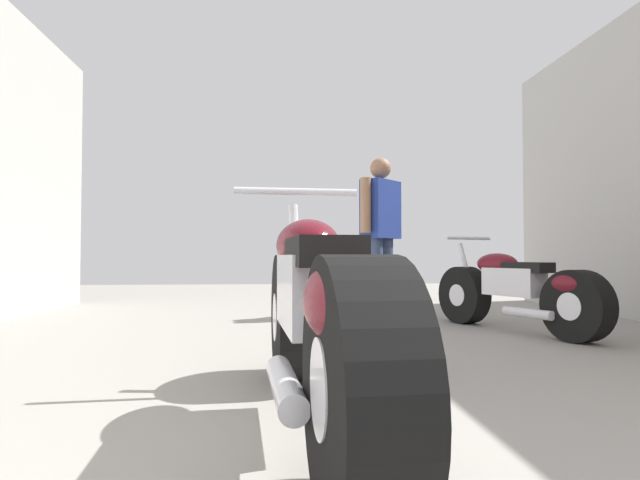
# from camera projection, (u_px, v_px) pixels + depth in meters

# --- Properties ---
(ground_plane) EXTENTS (17.00, 17.00, 0.00)m
(ground_plane) POSITION_uv_depth(u_px,v_px,m) (347.00, 354.00, 3.43)
(ground_plane) COLOR gray
(motorcycle_maroon_cruiser) EXTENTS (0.63, 2.14, 1.00)m
(motorcycle_maroon_cruiser) POSITION_uv_depth(u_px,v_px,m) (316.00, 316.00, 1.97)
(motorcycle_maroon_cruiser) COLOR black
(motorcycle_maroon_cruiser) RESTS_ON ground_plane
(motorcycle_black_naked) EXTENTS (0.86, 1.72, 0.83)m
(motorcycle_black_naked) POSITION_uv_depth(u_px,v_px,m) (517.00, 291.00, 4.42)
(motorcycle_black_naked) COLOR black
(motorcycle_black_naked) RESTS_ON ground_plane
(mechanic_in_blue) EXTENTS (0.57, 0.57, 1.74)m
(mechanic_in_blue) POSITION_uv_depth(u_px,v_px,m) (381.00, 226.00, 5.77)
(mechanic_in_blue) COLOR #384766
(mechanic_in_blue) RESTS_ON ground_plane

